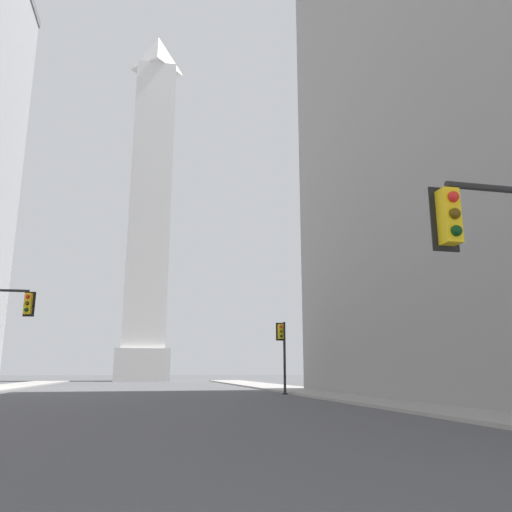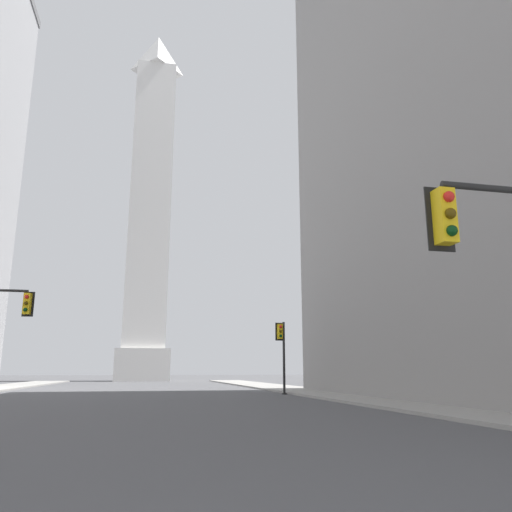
% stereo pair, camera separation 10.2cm
% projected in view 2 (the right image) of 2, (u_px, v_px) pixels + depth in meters
% --- Properties ---
extents(sidewalk_right, '(5.00, 102.02, 0.15)m').
position_uv_depth(sidewalk_right, '(338.00, 395.00, 33.63)').
color(sidewalk_right, gray).
rests_on(sidewalk_right, ground_plane).
extents(obelisk, '(8.81, 8.81, 65.17)m').
position_uv_depth(obelisk, '(151.00, 202.00, 89.70)').
color(obelisk, silver).
rests_on(obelisk, ground_plane).
extents(traffic_light_mid_right, '(0.80, 0.52, 5.23)m').
position_uv_depth(traffic_light_mid_right, '(282.00, 346.00, 36.85)').
color(traffic_light_mid_right, black).
rests_on(traffic_light_mid_right, ground_plane).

